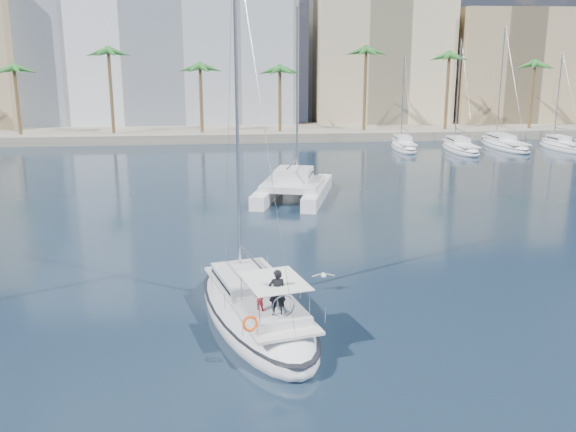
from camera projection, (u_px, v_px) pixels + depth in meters
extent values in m
plane|color=black|center=(273.00, 295.00, 32.27)|extent=(160.00, 160.00, 0.00)
cube|color=gray|center=(239.00, 133.00, 90.86)|extent=(120.00, 14.00, 1.20)
cube|color=white|center=(157.00, 36.00, 97.87)|extent=(42.00, 16.00, 28.00)
cube|color=beige|center=(378.00, 63.00, 99.32)|extent=(20.00, 14.00, 20.00)
cube|color=tan|center=(507.00, 70.00, 99.60)|extent=(18.00, 12.00, 18.00)
cylinder|color=brown|center=(239.00, 102.00, 85.84)|extent=(0.44, 0.44, 10.50)
sphere|color=#266926|center=(238.00, 61.00, 84.52)|extent=(3.60, 3.60, 3.60)
cylinder|color=brown|center=(484.00, 100.00, 89.17)|extent=(0.44, 0.44, 10.50)
sphere|color=#266926|center=(487.00, 61.00, 87.85)|extent=(3.60, 3.60, 3.60)
ellipsoid|color=white|center=(256.00, 315.00, 28.93)|extent=(6.66, 12.70, 2.52)
ellipsoid|color=black|center=(256.00, 307.00, 28.84)|extent=(6.72, 12.82, 0.18)
cube|color=silver|center=(257.00, 297.00, 28.48)|extent=(4.85, 9.49, 0.12)
cube|color=silver|center=(248.00, 279.00, 29.67)|extent=(3.47, 4.47, 0.60)
cube|color=black|center=(248.00, 279.00, 29.66)|extent=(3.38, 4.02, 0.14)
cylinder|color=#B7BABF|center=(237.00, 110.00, 29.02)|extent=(0.15, 0.15, 15.90)
cylinder|color=#B7BABF|center=(254.00, 261.00, 28.41)|extent=(1.28, 4.78, 0.11)
cube|color=silver|center=(274.00, 311.00, 26.30)|extent=(2.96, 3.50, 0.36)
cube|color=white|center=(274.00, 281.00, 25.85)|extent=(2.96, 3.50, 0.04)
torus|color=silver|center=(283.00, 307.00, 25.07)|extent=(0.94, 0.28, 0.96)
torus|color=#FF470D|center=(250.00, 324.00, 24.23)|extent=(0.66, 0.34, 0.64)
imported|color=black|center=(277.00, 292.00, 25.30)|extent=(0.71, 0.49, 1.90)
imported|color=red|center=(260.00, 297.00, 25.89)|extent=(0.65, 0.62, 1.05)
cube|color=white|center=(270.00, 191.00, 53.65)|extent=(4.03, 10.29, 1.10)
cube|color=white|center=(317.00, 192.00, 52.96)|extent=(4.03, 10.29, 1.10)
cube|color=silver|center=(293.00, 184.00, 52.62)|extent=(5.99, 6.75, 0.50)
cube|color=silver|center=(294.00, 174.00, 52.94)|extent=(3.60, 3.78, 1.00)
cube|color=black|center=(294.00, 174.00, 52.92)|extent=(3.51, 3.39, 0.18)
cylinder|color=#B7BABF|center=(297.00, 94.00, 52.81)|extent=(0.18, 0.18, 13.82)
ellipsoid|color=silver|center=(323.00, 275.00, 32.42)|extent=(0.24, 0.46, 0.22)
sphere|color=silver|center=(323.00, 274.00, 32.63)|extent=(0.12, 0.12, 0.12)
cube|color=gray|center=(317.00, 275.00, 32.38)|extent=(0.53, 0.19, 0.13)
cube|color=gray|center=(330.00, 275.00, 32.44)|extent=(0.53, 0.19, 0.13)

